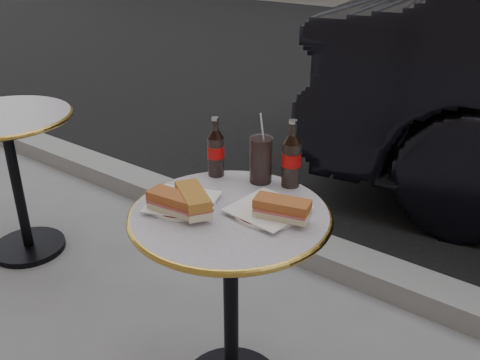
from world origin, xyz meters
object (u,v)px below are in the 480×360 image
Objects in this scene: cola_bottle_right at (292,154)px; bistro_table at (231,308)px; plate_right at (268,211)px; cola_glass at (261,160)px; cola_bottle_left at (216,147)px; plate_left at (182,204)px.

bistro_table is at bearing -100.61° from cola_bottle_right.
bistro_table is 0.39m from plate_right.
cola_bottle_left is at bearing -162.20° from cola_glass.
bistro_table is 0.55m from cola_bottle_right.
cola_glass reaches higher than bistro_table.
plate_left is 0.97× the size of plate_right.
plate_right is at bearing -77.03° from cola_bottle_right.
cola_glass is at bearing -160.87° from cola_bottle_right.
bistro_table is 0.54m from cola_bottle_left.
cola_bottle_right reaches higher than cola_bottle_left.
cola_bottle_left is 0.26m from cola_bottle_right.
plate_left is 0.31m from cola_glass.
cola_bottle_left is 0.16m from cola_glass.
plate_right is at bearing -21.53° from cola_bottle_left.
cola_glass is at bearing 130.74° from plate_right.
cola_glass is (0.10, 0.29, 0.07)m from plate_left.
plate_left is at bearing -158.61° from bistro_table.
plate_right is 0.23m from cola_glass.
plate_left is 0.39m from cola_bottle_right.
cola_bottle_left reaches higher than plate_right.
plate_left is at bearing -153.40° from plate_right.
cola_bottle_right is (0.19, 0.32, 0.11)m from plate_left.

